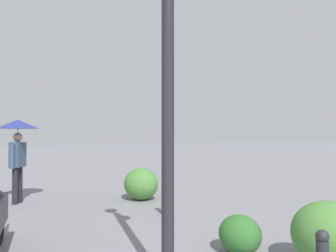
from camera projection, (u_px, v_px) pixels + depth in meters
lamppost at (168, 55)px, 3.62m from camera, size 0.98×0.28×3.84m
pedestrian at (18, 137)px, 7.96m from camera, size 1.00×1.00×2.03m
bollard_mid at (166, 197)px, 6.79m from camera, size 0.13×0.13×0.71m
shrub_low at (141, 184)px, 8.38m from camera, size 0.95×0.85×0.80m
shrub_round at (331, 235)px, 4.13m from camera, size 1.00×0.90×0.85m
shrub_wide at (240, 234)px, 4.67m from camera, size 0.64×0.58×0.54m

